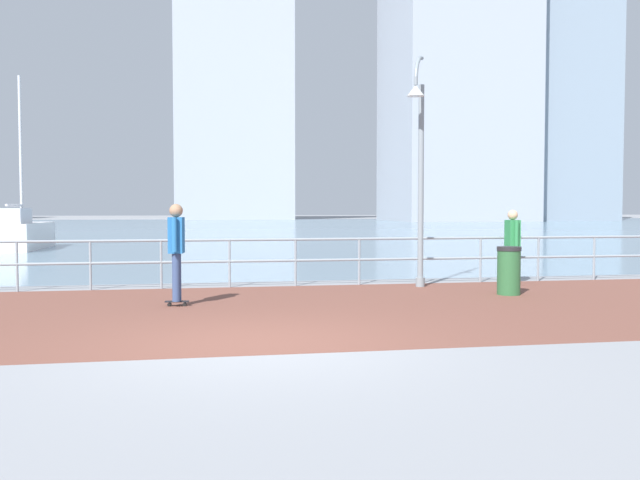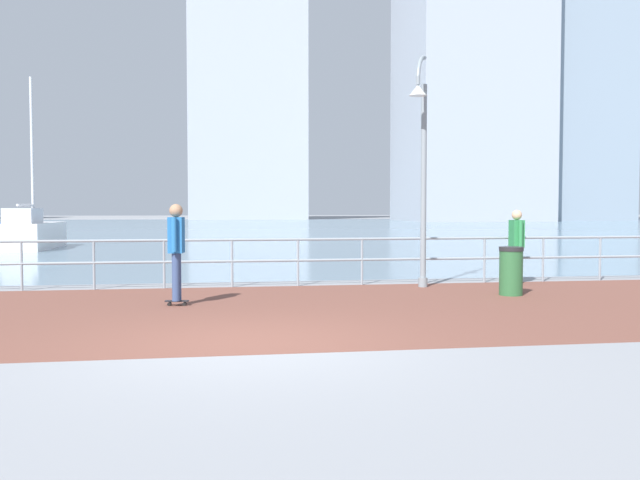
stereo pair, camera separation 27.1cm
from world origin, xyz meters
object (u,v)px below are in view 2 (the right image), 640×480
Objects in this scene: lamppost at (422,159)px; bystander at (516,241)px; trash_bin at (511,271)px; sailboat_teal at (32,233)px; skateboarder at (176,245)px.

bystander is at bearing 9.86° from lamppost.
lamppost reaches higher than bystander.
lamppost is 5.21× the size of trash_bin.
sailboat_teal is (-13.82, 15.36, -0.29)m from bystander.
trash_bin is at bearing -53.23° from sailboat_teal.
lamppost is 2.96m from trash_bin.
sailboat_teal is at bearing 131.99° from bystander.
skateboarder is 6.29m from trash_bin.
skateboarder is (-4.92, -1.86, -1.63)m from lamppost.
trash_bin is at bearing 3.81° from skateboarder.
sailboat_teal is (-11.53, 15.76, -2.01)m from lamppost.
trash_bin is at bearing -47.47° from lamppost.
bystander is at bearing -48.01° from sailboat_teal.
bystander is 1.75× the size of trash_bin.
skateboarder is 1.87× the size of trash_bin.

